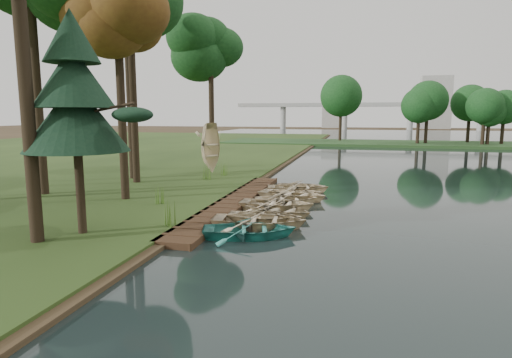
% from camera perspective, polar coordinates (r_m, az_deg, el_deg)
% --- Properties ---
extents(ground, '(300.00, 300.00, 0.00)m').
position_cam_1_polar(ground, '(22.42, 1.03, -3.68)').
color(ground, '#3D2F1D').
extents(boardwalk, '(1.60, 16.00, 0.30)m').
position_cam_1_polar(boardwalk, '(22.78, -2.91, -3.11)').
color(boardwalk, '#382415').
rests_on(boardwalk, ground).
extents(peninsula, '(50.00, 14.00, 0.45)m').
position_cam_1_polar(peninsula, '(71.61, 16.16, 4.58)').
color(peninsula, '#25451E').
rests_on(peninsula, ground).
extents(far_trees, '(45.60, 5.60, 8.80)m').
position_cam_1_polar(far_trees, '(71.42, 13.66, 9.64)').
color(far_trees, black).
rests_on(far_trees, peninsula).
extents(bridge, '(95.90, 4.00, 8.60)m').
position_cam_1_polar(bridge, '(141.62, 16.81, 9.12)').
color(bridge, '#A5A5A0').
rests_on(bridge, ground).
extents(building_a, '(10.00, 8.00, 18.00)m').
position_cam_1_polar(building_a, '(163.42, 22.73, 9.37)').
color(building_a, '#A5A5A0').
rests_on(building_a, ground).
extents(building_b, '(8.00, 8.00, 12.00)m').
position_cam_1_polar(building_b, '(166.68, 10.30, 8.83)').
color(building_b, '#A5A5A0').
rests_on(building_b, ground).
extents(rowboat_0, '(4.18, 3.46, 0.75)m').
position_cam_1_polar(rowboat_0, '(16.63, -0.85, -6.53)').
color(rowboat_0, teal).
rests_on(rowboat_0, water).
extents(rowboat_1, '(4.23, 3.23, 0.82)m').
position_cam_1_polar(rowboat_1, '(17.90, 0.44, -5.32)').
color(rowboat_1, beige).
rests_on(rowboat_1, water).
extents(rowboat_2, '(3.41, 2.49, 0.69)m').
position_cam_1_polar(rowboat_2, '(18.84, 1.16, -4.81)').
color(rowboat_2, beige).
rests_on(rowboat_2, water).
extents(rowboat_3, '(3.97, 3.43, 0.69)m').
position_cam_1_polar(rowboat_3, '(20.24, 3.07, -3.89)').
color(rowboat_3, beige).
rests_on(rowboat_3, water).
extents(rowboat_4, '(3.74, 2.70, 0.77)m').
position_cam_1_polar(rowboat_4, '(21.35, 2.78, -3.12)').
color(rowboat_4, beige).
rests_on(rowboat_4, water).
extents(rowboat_5, '(3.95, 3.33, 0.70)m').
position_cam_1_polar(rowboat_5, '(22.69, 4.12, -2.53)').
color(rowboat_5, beige).
rests_on(rowboat_5, water).
extents(rowboat_6, '(4.40, 3.59, 0.80)m').
position_cam_1_polar(rowboat_6, '(23.83, 4.88, -1.88)').
color(rowboat_6, beige).
rests_on(rowboat_6, water).
extents(rowboat_7, '(3.50, 2.57, 0.71)m').
position_cam_1_polar(rowboat_7, '(24.85, 4.92, -1.56)').
color(rowboat_7, beige).
rests_on(rowboat_7, water).
extents(rowboat_8, '(4.18, 3.35, 0.77)m').
position_cam_1_polar(rowboat_8, '(26.09, 5.63, -1.01)').
color(rowboat_8, beige).
rests_on(rowboat_8, water).
extents(rowboat_9, '(3.15, 2.29, 0.64)m').
position_cam_1_polar(rowboat_9, '(27.15, 6.02, -0.79)').
color(rowboat_9, beige).
rests_on(rowboat_9, water).
extents(stored_rowboat, '(4.64, 4.09, 0.80)m').
position_cam_1_polar(stored_rowboat, '(33.23, -5.98, 1.49)').
color(stored_rowboat, beige).
rests_on(stored_rowboat, bank).
extents(tree_2, '(4.09, 4.09, 11.20)m').
position_cam_1_polar(tree_2, '(24.08, -18.01, 19.82)').
color(tree_2, black).
rests_on(tree_2, bank).
extents(tree_4, '(3.74, 3.74, 12.65)m').
position_cam_1_polar(tree_4, '(30.06, -16.47, 20.38)').
color(tree_4, black).
rests_on(tree_4, bank).
extents(tree_6, '(4.82, 4.82, 12.09)m').
position_cam_1_polar(tree_6, '(37.27, -6.08, 16.96)').
color(tree_6, black).
rests_on(tree_6, bank).
extents(pine_tree, '(3.80, 3.80, 8.20)m').
position_cam_1_polar(pine_tree, '(17.16, -23.06, 10.19)').
color(pine_tree, black).
rests_on(pine_tree, bank).
extents(reeds_0, '(0.60, 0.60, 1.01)m').
position_cam_1_polar(reeds_0, '(17.61, -11.51, -4.58)').
color(reeds_0, '#3F661E').
rests_on(reeds_0, bank).
extents(reeds_1, '(0.60, 0.60, 0.96)m').
position_cam_1_polar(reeds_1, '(22.20, -12.63, -1.97)').
color(reeds_1, '#3F661E').
rests_on(reeds_1, bank).
extents(reeds_2, '(0.60, 0.60, 1.08)m').
position_cam_1_polar(reeds_2, '(29.74, -6.58, 0.93)').
color(reeds_2, '#3F661E').
rests_on(reeds_2, bank).
extents(reeds_3, '(0.60, 0.60, 0.93)m').
position_cam_1_polar(reeds_3, '(31.83, -4.25, 1.33)').
color(reeds_3, '#3F661E').
rests_on(reeds_3, bank).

